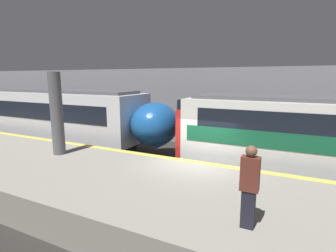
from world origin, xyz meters
TOP-DOWN VIEW (x-y plane):
  - ground_plane at (0.00, 0.00)m, footprint 120.00×120.00m
  - platform at (0.00, -2.53)m, footprint 40.00×5.06m
  - station_rear_barrier at (0.00, 6.34)m, footprint 50.00×0.15m
  - support_pillar_near at (-5.55, -1.65)m, footprint 0.50×0.50m
  - train_modern at (-13.65, 2.41)m, footprint 22.60×2.96m
  - person_waiting at (2.53, -3.81)m, footprint 0.38×0.24m

SIDE VIEW (x-z plane):
  - ground_plane at x=0.00m, z-range 0.00..0.00m
  - platform at x=0.00m, z-range 0.00..1.07m
  - train_modern at x=-13.65m, z-range 0.05..3.55m
  - person_waiting at x=2.53m, z-range 1.12..2.93m
  - station_rear_barrier at x=0.00m, z-range 0.00..4.82m
  - support_pillar_near at x=-5.55m, z-range 1.06..4.47m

